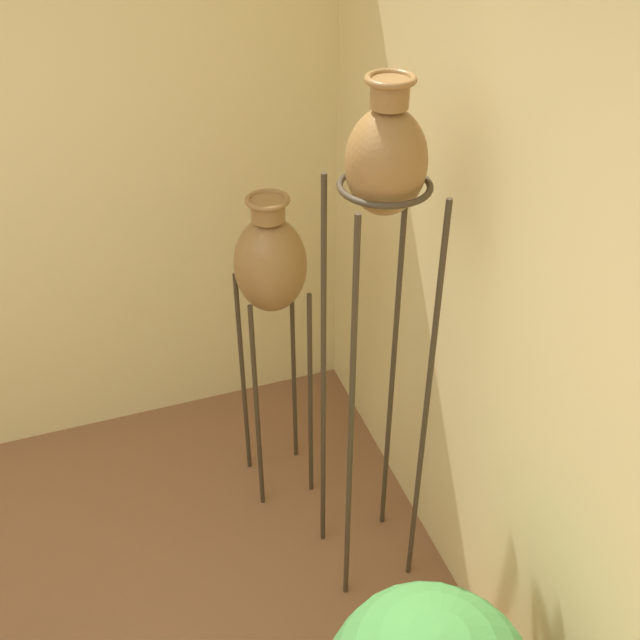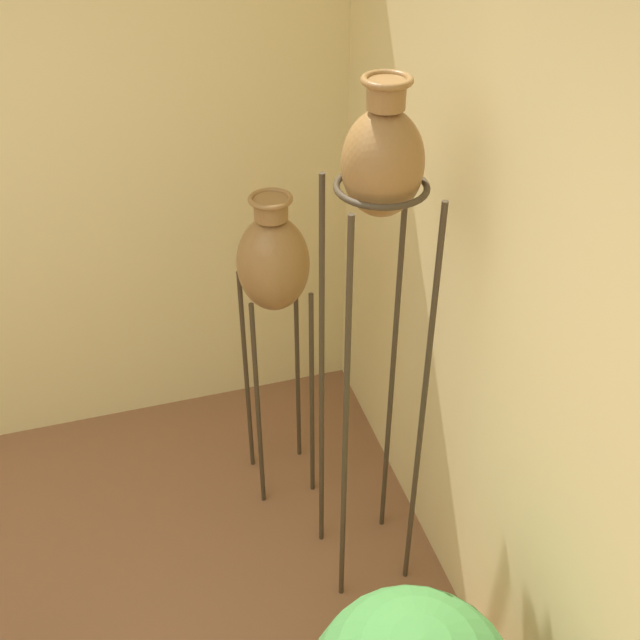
# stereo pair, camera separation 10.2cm
# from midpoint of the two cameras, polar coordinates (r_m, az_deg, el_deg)

# --- Properties ---
(wall_right) EXTENTS (0.06, 8.05, 2.70)m
(wall_right) POSITION_cam_midpoint_polar(r_m,az_deg,el_deg) (2.01, 21.33, -8.19)
(wall_right) COLOR beige
(wall_right) RESTS_ON ground_plane
(vase_stand_tall) EXTENTS (0.30, 0.30, 2.03)m
(vase_stand_tall) POSITION_cam_midpoint_polar(r_m,az_deg,el_deg) (2.23, 3.60, 9.60)
(vase_stand_tall) COLOR #382D1E
(vase_stand_tall) RESTS_ON ground_plane
(vase_stand_medium) EXTENTS (0.28, 0.28, 1.45)m
(vase_stand_medium) POSITION_cam_midpoint_polar(r_m,az_deg,el_deg) (2.88, -4.80, 3.84)
(vase_stand_medium) COLOR #382D1E
(vase_stand_medium) RESTS_ON ground_plane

